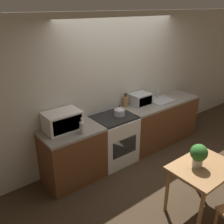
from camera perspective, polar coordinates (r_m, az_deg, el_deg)
ground_plane at (r=4.64m, az=8.83°, el=-12.40°), size 16.00×16.00×0.00m
wall_back at (r=4.67m, az=1.50°, el=6.01°), size 10.00×0.06×2.60m
counter_left_run at (r=4.15m, az=-8.93°, el=-9.67°), size 0.96×0.62×0.90m
counter_right_run at (r=5.30m, az=10.81°, el=-2.08°), size 1.72×0.62×0.90m
stove_range at (r=4.54m, az=0.39°, el=-6.25°), size 0.73×0.62×0.90m
kettle at (r=4.35m, az=1.70°, el=0.21°), size 0.19×0.19×0.19m
microwave at (r=3.90m, az=-11.28°, el=-2.00°), size 0.55×0.37×0.30m
bottle at (r=3.77m, az=-6.85°, el=-3.51°), size 0.08×0.08×0.25m
knife_block at (r=4.74m, az=3.07°, el=2.44°), size 0.10×0.06×0.27m
toaster_oven at (r=4.85m, az=6.46°, el=2.94°), size 0.38×0.31×0.22m
sink_basin at (r=5.14m, az=11.27°, el=2.68°), size 0.48×0.37×0.24m
dining_table at (r=3.63m, az=19.98°, el=-12.95°), size 0.86×0.64×0.73m
potted_plant at (r=3.45m, az=19.20°, el=-9.06°), size 0.23×0.23×0.32m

